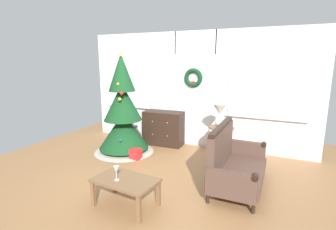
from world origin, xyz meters
TOP-DOWN VIEW (x-y plane):
  - ground_plane at (0.00, 0.00)m, footprint 6.76×6.76m
  - back_wall_with_door at (0.00, 2.08)m, footprint 5.20×0.19m
  - christmas_tree at (-1.19, 1.00)m, footprint 1.26×1.26m
  - dresser_cabinet at (-0.63, 1.79)m, footprint 0.92×0.48m
  - settee_sofa at (1.20, 0.44)m, footprint 0.73×1.48m
  - side_table at (0.80, 1.40)m, footprint 0.50×0.48m
  - table_lamp at (0.74, 1.44)m, footprint 0.28×0.28m
  - flower_vase at (0.90, 1.34)m, footprint 0.11×0.10m
  - coffee_table at (0.03, -0.76)m, footprint 0.89×0.60m
  - wine_glass at (-0.06, -0.83)m, footprint 0.08×0.08m
  - gift_box at (-0.75, 0.74)m, footprint 0.21×0.19m

SIDE VIEW (x-z plane):
  - ground_plane at x=0.00m, z-range 0.00..0.00m
  - gift_box at x=-0.75m, z-range 0.00..0.21m
  - coffee_table at x=0.03m, z-range 0.14..0.52m
  - settee_sofa at x=1.20m, z-range -0.10..0.86m
  - dresser_cabinet at x=-0.63m, z-range 0.00..0.78m
  - side_table at x=0.80m, z-range 0.14..0.80m
  - wine_glass at x=-0.06m, z-range 0.43..0.62m
  - christmas_tree at x=-1.19m, z-range -0.29..1.83m
  - flower_vase at x=0.90m, z-range 0.60..0.95m
  - table_lamp at x=0.74m, z-range 0.73..1.17m
  - back_wall_with_door at x=0.00m, z-range 0.01..2.56m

